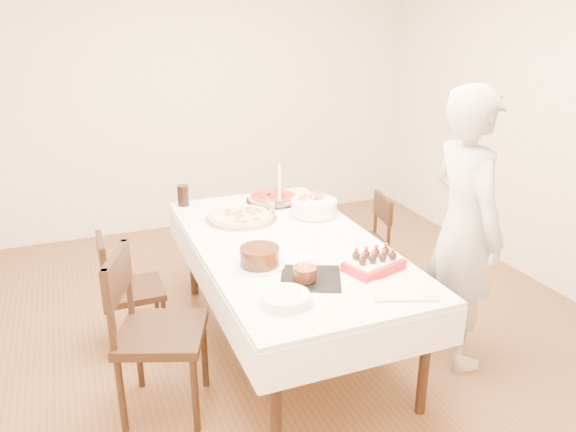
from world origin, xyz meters
name	(u,v)px	position (x,y,z in m)	size (l,w,h in m)	color
floor	(296,341)	(0.00, 0.00, 0.00)	(5.00, 5.00, 0.00)	brown
wall_back	(201,95)	(0.00, 2.50, 1.35)	(4.50, 0.04, 2.70)	beige
wall_right	(574,125)	(2.25, 0.00, 1.35)	(0.04, 5.00, 2.70)	beige
dining_table	(288,294)	(-0.06, 0.01, 0.38)	(1.14, 2.14, 0.75)	silver
chair_right_savory	(361,243)	(0.79, 0.55, 0.40)	(0.41, 0.41, 0.79)	black
chair_left_savory	(134,290)	(-1.02, 0.38, 0.41)	(0.41, 0.41, 0.81)	black
chair_left_dessert	(162,334)	(-0.95, -0.36, 0.49)	(0.50, 0.50, 0.98)	black
person	(464,230)	(0.90, -0.51, 0.89)	(0.65, 0.43, 1.78)	beige
pizza_white	(241,217)	(-0.22, 0.52, 0.77)	(0.51, 0.51, 0.04)	beige
pizza_pepperoni	(273,198)	(0.14, 0.83, 0.77)	(0.43, 0.43, 0.04)	red
red_placemat	(310,208)	(0.34, 0.56, 0.75)	(0.24, 0.24, 0.01)	#B21E1E
pasta_bowl	(314,207)	(0.31, 0.42, 0.81)	(0.34, 0.34, 0.11)	white
taper_candle	(279,186)	(0.13, 0.64, 0.92)	(0.08, 0.08, 0.35)	white
shaker_pair	(272,210)	(0.01, 0.49, 0.81)	(0.10, 0.10, 0.12)	white
cola_glass	(183,196)	(-0.53, 0.98, 0.83)	(0.09, 0.09, 0.16)	black
layer_cake	(260,257)	(-0.34, -0.26, 0.81)	(0.30, 0.30, 0.12)	#371A0D
cake_board	(311,279)	(-0.13, -0.52, 0.75)	(0.33, 0.33, 0.01)	black
birthday_cake	(305,268)	(-0.17, -0.54, 0.83)	(0.13, 0.13, 0.14)	#3D2210
strawberry_box	(374,263)	(0.25, -0.55, 0.79)	(0.33, 0.22, 0.08)	#B3141B
box_lid	(403,292)	(0.26, -0.84, 0.75)	(0.34, 0.23, 0.03)	beige
plate_stack	(285,298)	(-0.36, -0.72, 0.78)	(0.25, 0.25, 0.05)	white
china_plate	(295,302)	(-0.32, -0.74, 0.75)	(0.21, 0.21, 0.01)	white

